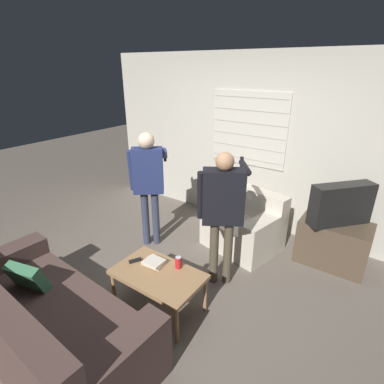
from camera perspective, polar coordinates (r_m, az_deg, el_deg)
The scene contains 12 objects.
ground_plane at distance 3.60m, azimuth -4.78°, elevation -17.72°, with size 16.00×16.00×0.00m, color #665B51.
wall_back at distance 4.60m, azimuth 11.14°, elevation 9.15°, with size 5.20×0.08×2.55m.
couch_blue at distance 3.11m, azimuth -26.62°, elevation -21.24°, with size 2.11×1.02×0.82m.
armchair_beige at distance 4.22m, azimuth 10.05°, elevation -6.30°, with size 1.05×0.94×0.78m.
coffee_table at distance 3.13m, azimuth -6.47°, elevation -15.71°, with size 0.90×0.55×0.44m.
tv_stand at distance 4.21m, azimuth 25.25°, elevation -8.75°, with size 0.82×0.52×0.57m.
tv at distance 3.98m, azimuth 26.52°, elevation -2.08°, with size 0.65×0.70×0.51m.
person_left_standing at distance 3.96m, azimuth -8.32°, elevation 2.89°, with size 0.49×0.78×1.59m.
person_right_standing at distance 3.18m, azimuth 5.92°, elevation -2.38°, with size 0.53×0.83×1.56m.
book_stack at distance 3.19m, azimuth -7.26°, elevation -13.16°, with size 0.23×0.17×0.06m.
soda_can at distance 3.12m, azimuth -2.62°, elevation -13.25°, with size 0.07×0.07×0.13m.
spare_remote at distance 3.28m, azimuth -10.78°, elevation -12.70°, with size 0.10×0.13×0.02m.
Camera 1 is at (1.80, -2.07, 2.34)m, focal length 28.00 mm.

